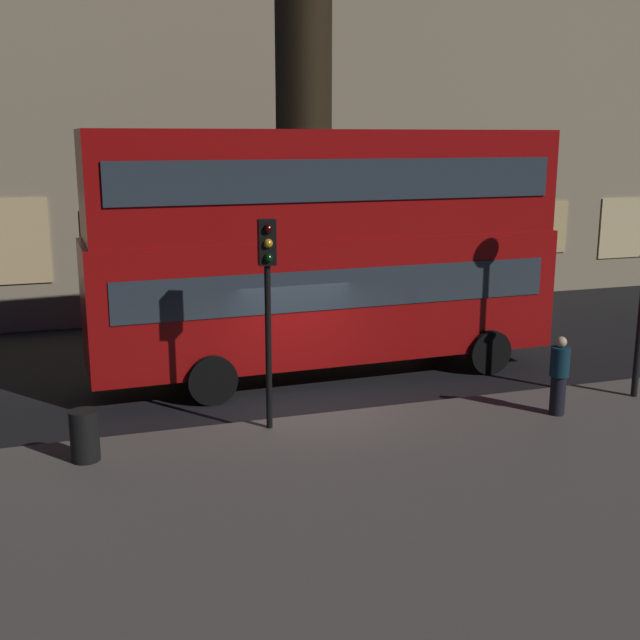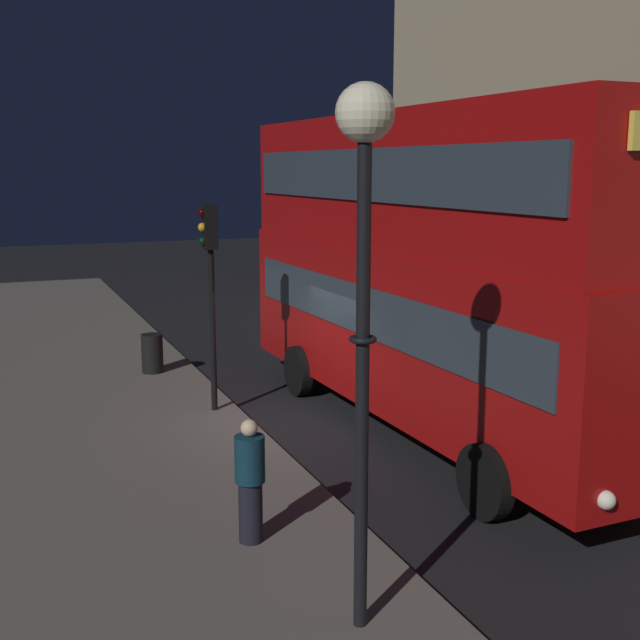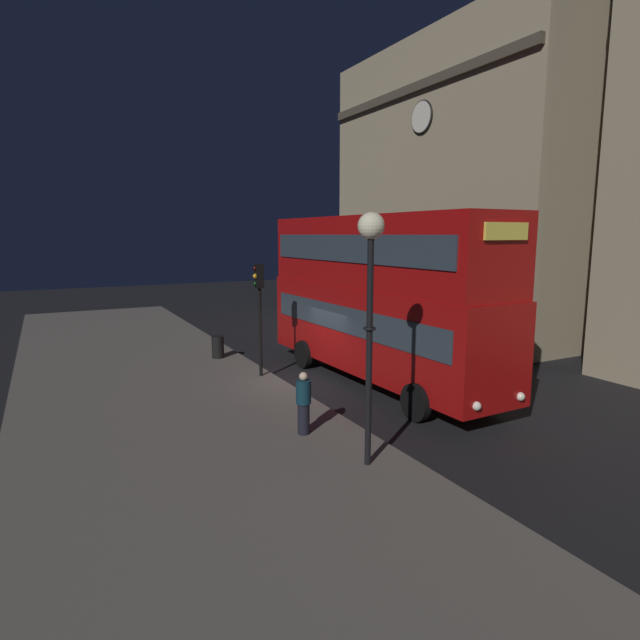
# 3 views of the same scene
# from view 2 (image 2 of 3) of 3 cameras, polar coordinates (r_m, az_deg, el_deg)

# --- Properties ---
(ground_plane) EXTENTS (80.00, 80.00, 0.00)m
(ground_plane) POSITION_cam_2_polar(r_m,az_deg,el_deg) (15.71, -1.77, -7.39)
(ground_plane) COLOR black
(sidewalk_slab) EXTENTS (44.00, 8.53, 0.12)m
(sidewalk_slab) POSITION_cam_2_polar(r_m,az_deg,el_deg) (14.78, -20.68, -9.04)
(sidewalk_slab) COLOR #5B564F
(sidewalk_slab) RESTS_ON ground
(building_with_clock) EXTENTS (15.45, 8.79, 15.03)m
(building_with_clock) POSITION_cam_2_polar(r_m,az_deg,el_deg) (27.37, 21.39, 15.55)
(building_with_clock) COLOR tan
(building_with_clock) RESTS_ON ground
(double_decker_bus) EXTENTS (11.35, 3.04, 5.83)m
(double_decker_bus) POSITION_cam_2_polar(r_m,az_deg,el_deg) (14.92, 7.56, 4.32)
(double_decker_bus) COLOR #9E0C0C
(double_decker_bus) RESTS_ON ground
(traffic_light_near_kerb) EXTENTS (0.34, 0.37, 4.06)m
(traffic_light_near_kerb) POSITION_cam_2_polar(r_m,az_deg,el_deg) (15.76, -7.76, 3.91)
(traffic_light_near_kerb) COLOR black
(traffic_light_near_kerb) RESTS_ON sidewalk_slab
(street_lamp) EXTENTS (0.57, 0.57, 5.56)m
(street_lamp) POSITION_cam_2_polar(r_m,az_deg,el_deg) (7.83, 3.13, 7.29)
(street_lamp) COLOR black
(street_lamp) RESTS_ON sidewalk_slab
(pedestrian) EXTENTS (0.39, 0.39, 1.64)m
(pedestrian) POSITION_cam_2_polar(r_m,az_deg,el_deg) (10.55, -4.96, -11.20)
(pedestrian) COLOR black
(pedestrian) RESTS_ON sidewalk_slab
(litter_bin) EXTENTS (0.50, 0.50, 0.91)m
(litter_bin) POSITION_cam_2_polar(r_m,az_deg,el_deg) (19.41, -11.75, -2.32)
(litter_bin) COLOR black
(litter_bin) RESTS_ON sidewalk_slab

